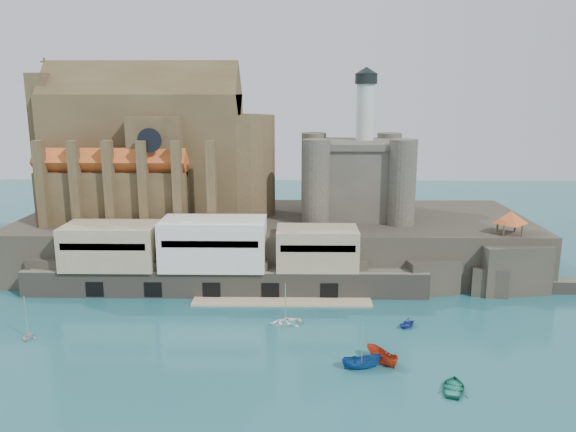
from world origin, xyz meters
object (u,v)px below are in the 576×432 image
at_px(boat_2, 361,368).
at_px(church, 155,155).
at_px(pavilion, 511,219).
at_px(castle_keep, 355,174).

bearing_deg(boat_2, church, 29.86).
bearing_deg(pavilion, castle_keep, 149.82).
bearing_deg(pavilion, boat_2, -133.68).
relative_size(pavilion, boat_2, 1.23).
distance_m(castle_keep, boat_2, 49.28).
height_order(church, pavilion, church).
xyz_separation_m(church, boat_2, (36.95, -46.41, -22.13)).
relative_size(castle_keep, pavilion, 4.58).
bearing_deg(castle_keep, church, 178.89).
distance_m(church, pavilion, 68.65).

